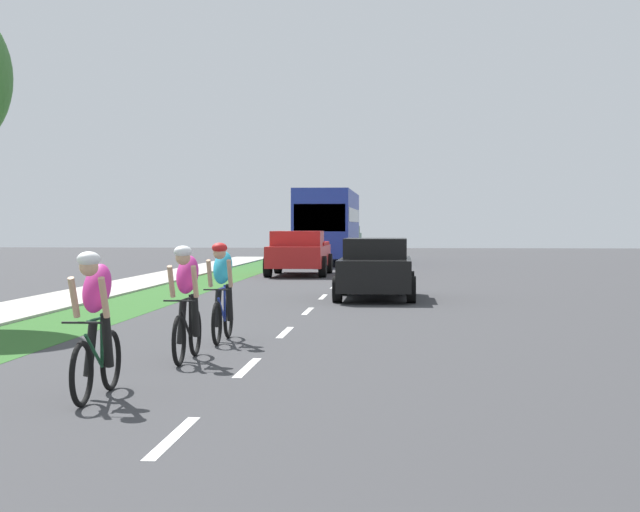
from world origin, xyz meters
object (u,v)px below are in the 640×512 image
at_px(cyclist_distant, 222,291).
at_px(suv_dark_green, 346,238).
at_px(sedan_black, 376,268).
at_px(bus_blue, 329,223).
at_px(pickup_red, 299,253).
at_px(cyclist_lead, 96,323).
at_px(cyclist_trailing, 187,302).

height_order(cyclist_distant, suv_dark_green, suv_dark_green).
relative_size(sedan_black, bus_blue, 0.37).
distance_m(cyclist_distant, pickup_red, 21.18).
relative_size(cyclist_lead, cyclist_distant, 1.00).
bearing_deg(cyclist_distant, bus_blue, 91.13).
relative_size(cyclist_distant, bus_blue, 0.15).
distance_m(cyclist_trailing, bus_blue, 35.88).
height_order(sedan_black, bus_blue, bus_blue).
bearing_deg(sedan_black, cyclist_distant, -102.88).
distance_m(pickup_red, suv_dark_green, 31.93).
xyz_separation_m(cyclist_lead, cyclist_trailing, (0.34, 3.00, 0.00)).
relative_size(cyclist_lead, bus_blue, 0.15).
distance_m(bus_blue, suv_dark_green, 19.56).
bearing_deg(pickup_red, suv_dark_green, 89.88).
relative_size(cyclist_distant, sedan_black, 0.40).
bearing_deg(cyclist_lead, cyclist_trailing, 83.52).
distance_m(cyclist_lead, cyclist_distant, 5.31).
bearing_deg(sedan_black, suv_dark_green, 93.98).
distance_m(cyclist_lead, cyclist_trailing, 3.02).
distance_m(cyclist_lead, bus_blue, 38.87).
height_order(cyclist_lead, cyclist_trailing, same).
bearing_deg(pickup_red, sedan_black, -75.00).
distance_m(sedan_black, pickup_red, 11.95).
bearing_deg(sedan_black, bus_blue, 96.82).
distance_m(pickup_red, bus_blue, 12.45).
bearing_deg(bus_blue, cyclist_trailing, -89.07).
bearing_deg(suv_dark_green, sedan_black, -86.02).
height_order(sedan_black, pickup_red, pickup_red).
distance_m(cyclist_lead, pickup_red, 26.46).
bearing_deg(cyclist_lead, suv_dark_green, 90.40).
bearing_deg(cyclist_trailing, suv_dark_green, 90.77).
height_order(sedan_black, suv_dark_green, suv_dark_green).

